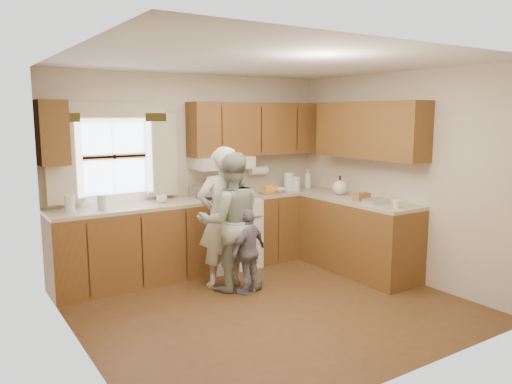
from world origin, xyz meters
TOP-DOWN VIEW (x-y plane):
  - room at (0.00, 0.00)m, footprint 3.80×3.80m
  - kitchen_fixtures at (0.61, 1.08)m, footprint 3.80×2.25m
  - stove at (0.30, 1.44)m, footprint 0.76×0.67m
  - woman_left at (-0.11, 0.79)m, footprint 0.65×0.48m
  - woman_right at (-0.07, 0.66)m, footprint 0.90×0.78m
  - child at (0.02, 0.44)m, footprint 0.61×0.43m

SIDE VIEW (x-z plane):
  - stove at x=0.30m, z-range -0.07..1.00m
  - child at x=0.02m, z-range 0.00..0.97m
  - woman_right at x=-0.07m, z-range 0.00..1.58m
  - woman_left at x=-0.11m, z-range 0.00..1.64m
  - kitchen_fixtures at x=0.61m, z-range -0.24..1.91m
  - room at x=0.00m, z-range -0.65..3.15m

